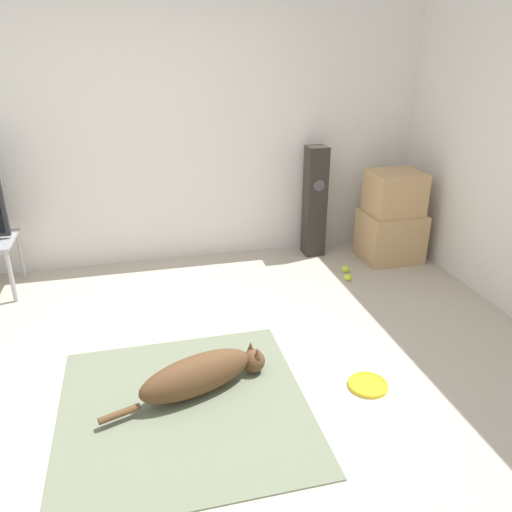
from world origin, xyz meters
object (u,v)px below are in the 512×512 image
at_px(tennis_ball_near_speaker, 348,277).
at_px(cardboard_box_lower, 390,236).
at_px(cardboard_box_upper, 395,193).
at_px(floor_speaker, 315,202).
at_px(frisbee, 368,385).
at_px(dog, 201,374).
at_px(tennis_ball_by_boxes, 346,269).

bearing_deg(tennis_ball_near_speaker, cardboard_box_lower, 33.02).
height_order(cardboard_box_upper, tennis_ball_near_speaker, cardboard_box_upper).
xyz_separation_m(cardboard_box_upper, tennis_ball_near_speaker, (-0.58, -0.37, -0.64)).
height_order(cardboard_box_lower, floor_speaker, floor_speaker).
xyz_separation_m(frisbee, tennis_ball_near_speaker, (0.48, 1.42, 0.02)).
bearing_deg(frisbee, tennis_ball_near_speaker, 71.19).
bearing_deg(cardboard_box_lower, tennis_ball_near_speaker, -146.98).
xyz_separation_m(floor_speaker, tennis_ball_near_speaker, (0.09, -0.68, -0.51)).
bearing_deg(dog, frisbee, -10.72).
height_order(frisbee, floor_speaker, floor_speaker).
xyz_separation_m(frisbee, cardboard_box_upper, (1.06, 1.79, 0.66)).
distance_m(cardboard_box_upper, floor_speaker, 0.75).
distance_m(dog, floor_speaker, 2.40).
bearing_deg(cardboard_box_upper, cardboard_box_lower, 57.91).
xyz_separation_m(frisbee, floor_speaker, (0.39, 2.10, 0.53)).
bearing_deg(tennis_ball_near_speaker, floor_speaker, 97.91).
bearing_deg(dog, tennis_ball_near_speaker, 39.54).
bearing_deg(tennis_ball_by_boxes, floor_speaker, 105.49).
xyz_separation_m(dog, frisbee, (1.01, -0.19, -0.12)).
distance_m(cardboard_box_lower, tennis_ball_near_speaker, 0.73).
bearing_deg(floor_speaker, dog, -126.15).
bearing_deg(cardboard_box_upper, floor_speaker, 155.16).
height_order(frisbee, cardboard_box_upper, cardboard_box_upper).
bearing_deg(cardboard_box_lower, floor_speaker, 156.23).
bearing_deg(frisbee, dog, 169.28).
height_order(dog, frisbee, dog).
relative_size(dog, cardboard_box_lower, 1.87).
relative_size(cardboard_box_lower, tennis_ball_near_speaker, 8.30).
relative_size(frisbee, tennis_ball_by_boxes, 3.75).
height_order(tennis_ball_by_boxes, tennis_ball_near_speaker, same).
relative_size(floor_speaker, tennis_ball_near_speaker, 16.32).
bearing_deg(tennis_ball_near_speaker, frisbee, -108.81).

